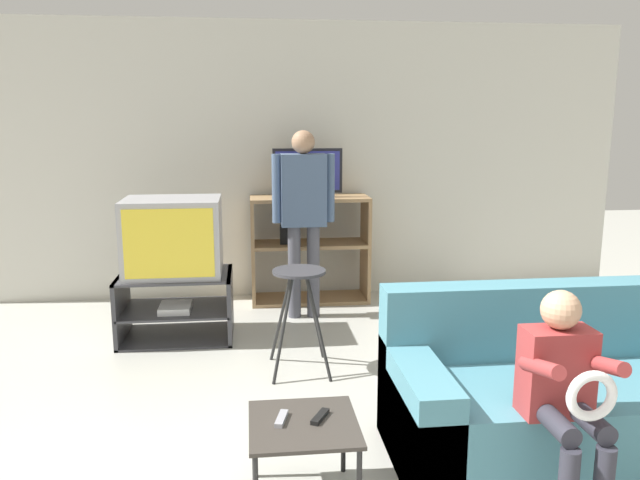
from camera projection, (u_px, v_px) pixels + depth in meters
name	position (u px, v px, depth m)	size (l,w,h in m)	color
wall_back	(294.00, 162.00, 5.96)	(6.40, 0.06, 2.60)	beige
tv_stand	(177.00, 306.00, 4.91)	(0.87, 0.60, 0.52)	#38383D
television_main	(173.00, 237.00, 4.81)	(0.73, 0.56, 0.59)	#9E9EA3
media_shelf	(310.00, 248.00, 5.86)	(1.10, 0.42, 1.00)	#9E7A51
television_flat	(308.00, 174.00, 5.70)	(0.64, 0.20, 0.45)	black
folding_stool	(299.00, 289.00, 4.20)	(0.40, 0.45, 0.72)	black
snack_table	(304.00, 431.00, 2.78)	(0.49, 0.49, 0.39)	#38332D
remote_control_black	(320.00, 417.00, 2.80)	(0.04, 0.14, 0.02)	black
remote_control_white	(281.00, 419.00, 2.78)	(0.04, 0.14, 0.02)	gray
couch	(564.00, 400.00, 3.20)	(1.80, 0.83, 0.84)	teal
person_standing_adult	(304.00, 206.00, 5.29)	(0.53, 0.20, 1.61)	#4C4C56
person_seated_child	(565.00, 388.00, 2.64)	(0.33, 0.43, 1.00)	#2D2D38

